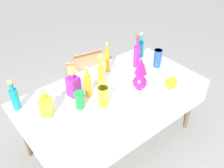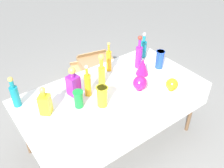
{
  "view_description": "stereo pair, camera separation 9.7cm",
  "coord_description": "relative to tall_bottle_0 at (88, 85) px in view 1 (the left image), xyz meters",
  "views": [
    {
      "loc": [
        -1.3,
        -1.59,
        2.38
      ],
      "look_at": [
        0.0,
        0.0,
        0.86
      ],
      "focal_mm": 40.0,
      "sensor_mm": 36.0,
      "label": 1
    },
    {
      "loc": [
        -1.22,
        -1.65,
        2.38
      ],
      "look_at": [
        0.0,
        0.0,
        0.86
      ],
      "focal_mm": 40.0,
      "sensor_mm": 36.0,
      "label": 2
    }
  ],
  "objects": [
    {
      "name": "tall_bottle_4",
      "position": [
        -0.64,
        0.27,
        -0.0
      ],
      "size": [
        0.08,
        0.08,
        0.33
      ],
      "color": "teal",
      "rests_on": "display_table"
    },
    {
      "name": "square_decanter_1",
      "position": [
        -0.11,
        0.1,
        -0.0
      ],
      "size": [
        0.13,
        0.13,
        0.32
      ],
      "color": "purple",
      "rests_on": "display_table"
    },
    {
      "name": "slender_vase_1",
      "position": [
        0.03,
        -0.22,
        -0.02
      ],
      "size": [
        0.12,
        0.12,
        0.22
      ],
      "color": "yellow",
      "rests_on": "display_table"
    },
    {
      "name": "cardboard_box_behind_right",
      "position": [
        0.67,
        1.16,
        -0.77
      ],
      "size": [
        0.59,
        0.51,
        0.33
      ],
      "color": "tan",
      "rests_on": "ground"
    },
    {
      "name": "round_bowl_0",
      "position": [
        0.49,
        -0.24,
        -0.06
      ],
      "size": [
        0.15,
        0.15,
        0.16
      ],
      "color": "#C61972",
      "rests_on": "display_table"
    },
    {
      "name": "tall_bottle_1",
      "position": [
        0.23,
        0.08,
        0.02
      ],
      "size": [
        0.07,
        0.07,
        0.36
      ],
      "color": "yellow",
      "rests_on": "display_table"
    },
    {
      "name": "cardboard_box_behind_left",
      "position": [
        0.81,
        1.11,
        -0.71
      ],
      "size": [
        0.6,
        0.5,
        0.46
      ],
      "color": "tan",
      "rests_on": "ground"
    },
    {
      "name": "round_bowl_1",
      "position": [
        0.75,
        -0.45,
        -0.07
      ],
      "size": [
        0.13,
        0.13,
        0.14
      ],
      "color": "orange",
      "rests_on": "display_table"
    },
    {
      "name": "tall_bottle_3",
      "position": [
        0.98,
        0.25,
        -0.01
      ],
      "size": [
        0.08,
        0.08,
        0.33
      ],
      "color": "teal",
      "rests_on": "display_table"
    },
    {
      "name": "square_decanter_0",
      "position": [
        -0.46,
        0.01,
        -0.02
      ],
      "size": [
        0.14,
        0.14,
        0.3
      ],
      "color": "yellow",
      "rests_on": "display_table"
    },
    {
      "name": "price_tag_center",
      "position": [
        0.72,
        -0.53,
        -0.11
      ],
      "size": [
        0.05,
        0.02,
        0.05
      ],
      "primitive_type": "cube",
      "rotation": [
        -0.21,
        0.0,
        -0.14
      ],
      "color": "white",
      "rests_on": "display_table"
    },
    {
      "name": "tall_bottle_2",
      "position": [
        0.77,
        0.1,
        0.02
      ],
      "size": [
        0.08,
        0.08,
        0.41
      ],
      "color": "purple",
      "rests_on": "display_table"
    },
    {
      "name": "display_table",
      "position": [
        0.23,
        -0.14,
        -0.19
      ],
      "size": [
        1.95,
        1.06,
        0.76
      ],
      "color": "white",
      "rests_on": "ground"
    },
    {
      "name": "price_tag_left",
      "position": [
        0.13,
        -0.54,
        -0.12
      ],
      "size": [
        0.06,
        0.03,
        0.03
      ],
      "primitive_type": "cube",
      "rotation": [
        -0.21,
        0.0,
        0.22
      ],
      "color": "white",
      "rests_on": "display_table"
    },
    {
      "name": "price_tag_right",
      "position": [
        0.85,
        -0.58,
        -0.12
      ],
      "size": [
        0.06,
        0.02,
        0.04
      ],
      "primitive_type": "cube",
      "rotation": [
        -0.21,
        0.0,
        0.07
      ],
      "color": "white",
      "rests_on": "display_table"
    },
    {
      "name": "slender_vase_0",
      "position": [
        0.96,
        -0.06,
        -0.02
      ],
      "size": [
        0.1,
        0.1,
        0.22
      ],
      "color": "blue",
      "rests_on": "display_table"
    },
    {
      "name": "fluted_vase_0",
      "position": [
        0.69,
        -0.05,
        -0.03
      ],
      "size": [
        0.15,
        0.15,
        0.21
      ],
      "color": "#C61972",
      "rests_on": "display_table"
    },
    {
      "name": "ground_plane",
      "position": [
        0.23,
        -0.1,
        -0.9
      ],
      "size": [
        40.0,
        40.0,
        0.0
      ],
      "primitive_type": "plane",
      "color": "gray"
    },
    {
      "name": "tall_bottle_5",
      "position": [
        0.44,
        0.25,
        0.0
      ],
      "size": [
        0.06,
        0.06,
        0.36
      ],
      "color": "orange",
      "rests_on": "display_table"
    },
    {
      "name": "slender_vase_2",
      "position": [
        -0.17,
        -0.1,
        -0.04
      ],
      "size": [
        0.1,
        0.1,
        0.18
      ],
      "color": "#198C38",
      "rests_on": "display_table"
    },
    {
      "name": "tall_bottle_0",
      "position": [
        0.0,
        0.0,
        0.0
      ],
      "size": [
        0.07,
        0.07,
        0.36
      ],
      "color": "orange",
      "rests_on": "display_table"
    }
  ]
}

